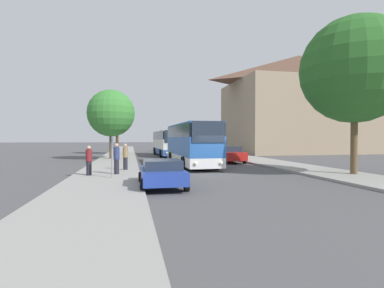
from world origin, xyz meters
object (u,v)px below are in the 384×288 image
(parked_car_right_near, at_px, (230,154))
(pedestrian_walking_back, at_px, (89,160))
(parked_car_left_curb, at_px, (162,173))
(tree_right_near, at_px, (355,70))
(bus_middle, at_px, (167,143))
(bus_front, at_px, (191,144))
(pedestrian_waiting_far, at_px, (117,158))
(bus_stop_sign, at_px, (112,152))
(tree_left_near, at_px, (111,113))
(pedestrian_waiting_near, at_px, (125,157))
(tree_left_far, at_px, (117,118))

(parked_car_right_near, relative_size, pedestrian_walking_back, 2.69)
(parked_car_left_curb, height_order, tree_right_near, tree_right_near)
(bus_middle, relative_size, parked_car_right_near, 2.36)
(bus_front, distance_m, parked_car_right_near, 5.08)
(bus_front, xyz_separation_m, pedestrian_waiting_far, (-5.83, -5.91, -0.76))
(bus_stop_sign, relative_size, pedestrian_walking_back, 1.31)
(tree_left_near, bearing_deg, pedestrian_waiting_near, -81.97)
(parked_car_right_near, height_order, bus_stop_sign, bus_stop_sign)
(pedestrian_waiting_far, bearing_deg, pedestrian_walking_back, -101.22)
(bus_stop_sign, distance_m, tree_left_near, 16.55)
(bus_middle, relative_size, tree_left_near, 1.51)
(bus_middle, bearing_deg, bus_front, -90.78)
(pedestrian_waiting_near, distance_m, pedestrian_walking_back, 3.46)
(parked_car_left_curb, relative_size, pedestrian_walking_back, 2.28)
(bus_front, bearing_deg, tree_right_near, -47.03)
(parked_car_left_curb, relative_size, tree_right_near, 0.42)
(bus_stop_sign, distance_m, pedestrian_waiting_near, 4.30)
(bus_front, relative_size, parked_car_left_curb, 2.76)
(pedestrian_waiting_far, bearing_deg, bus_middle, 142.45)
(bus_middle, height_order, tree_right_near, tree_right_near)
(parked_car_left_curb, bearing_deg, parked_car_right_near, 59.17)
(tree_right_near, bearing_deg, parked_car_left_curb, -171.22)
(bus_middle, xyz_separation_m, tree_left_near, (-6.76, -6.19, 3.24))
(pedestrian_waiting_far, distance_m, tree_left_near, 14.97)
(pedestrian_waiting_near, xyz_separation_m, pedestrian_waiting_far, (-0.48, -2.47, 0.05))
(bus_middle, bearing_deg, parked_car_right_near, -71.30)
(pedestrian_walking_back, relative_size, tree_left_far, 0.24)
(bus_front, bearing_deg, parked_car_left_curb, -109.38)
(bus_stop_sign, xyz_separation_m, pedestrian_walking_back, (-1.41, 1.44, -0.54))
(bus_front, xyz_separation_m, pedestrian_waiting_near, (-5.35, -3.44, -0.80))
(tree_right_near, bearing_deg, bus_middle, 110.30)
(tree_right_near, bearing_deg, pedestrian_walking_back, 170.94)
(bus_stop_sign, height_order, pedestrian_walking_back, bus_stop_sign)
(bus_front, height_order, parked_car_right_near, bus_front)
(bus_stop_sign, height_order, tree_left_near, tree_left_near)
(parked_car_right_near, bearing_deg, tree_right_near, 112.45)
(tree_left_far, bearing_deg, pedestrian_walking_back, -91.06)
(tree_left_far, bearing_deg, bus_stop_sign, -88.08)
(pedestrian_walking_back, bearing_deg, tree_right_near, -8.93)
(pedestrian_waiting_near, distance_m, pedestrian_waiting_far, 2.52)
(bus_stop_sign, xyz_separation_m, pedestrian_waiting_far, (0.16, 1.75, -0.47))
(tree_left_near, bearing_deg, parked_car_right_near, -27.88)
(bus_front, xyz_separation_m, parked_car_right_near, (4.29, 2.50, -1.05))
(bus_middle, relative_size, pedestrian_waiting_near, 6.18)
(pedestrian_waiting_far, bearing_deg, bus_stop_sign, -27.53)
(parked_car_left_curb, bearing_deg, tree_left_near, 100.46)
(parked_car_right_near, bearing_deg, pedestrian_waiting_near, 34.07)
(pedestrian_waiting_far, relative_size, tree_left_near, 0.25)
(parked_car_right_near, distance_m, tree_left_far, 21.19)
(bus_middle, xyz_separation_m, bus_stop_sign, (-5.71, -22.35, -0.17))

